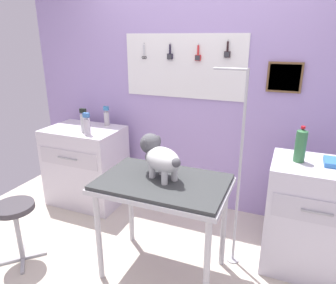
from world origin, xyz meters
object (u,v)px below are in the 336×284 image
counter_left (86,165)px  dog (159,156)px  stool (15,216)px  soda_bottle (301,145)px  grooming_arm (238,180)px  pump_bottle_white (84,122)px  cabinet_right (312,217)px  grooming_table (163,191)px

counter_left → dog: bearing=-29.6°
stool → soda_bottle: bearing=22.3°
dog → counter_left: size_ratio=0.48×
grooming_arm → dog: 0.65m
stool → pump_bottle_white: 1.11m
counter_left → pump_bottle_white: pump_bottle_white is taller
cabinet_right → soda_bottle: bearing=178.1°
counter_left → pump_bottle_white: (0.10, -0.10, 0.54)m
grooming_table → grooming_arm: 0.59m
dog → soda_bottle: size_ratio=1.50×
pump_bottle_white → counter_left: bearing=134.3°
pump_bottle_white → cabinet_right: bearing=-3.3°
grooming_table → counter_left: (-1.24, 0.72, -0.29)m
stool → counter_left: bearing=94.8°
grooming_table → pump_bottle_white: 1.33m
dog → counter_left: (-1.20, 0.68, -0.54)m
counter_left → stool: (0.09, -1.07, -0.00)m
grooming_table → pump_bottle_white: bearing=151.4°
grooming_arm → cabinet_right: grooming_arm is taller
grooming_arm → pump_bottle_white: size_ratio=6.46×
cabinet_right → soda_bottle: (-0.15, 0.01, 0.58)m
pump_bottle_white → soda_bottle: (2.05, -0.12, 0.06)m
dog → stool: bearing=-160.7°
counter_left → cabinet_right: (2.31, -0.23, 0.02)m
stool → dog: bearing=19.3°
counter_left → cabinet_right: 2.32m
counter_left → grooming_table: bearing=-30.2°
cabinet_right → soda_bottle: 0.60m
grooming_arm → counter_left: 1.81m
dog → stool: 1.29m
soda_bottle → dog: bearing=-154.4°
dog → counter_left: dog is taller
dog → cabinet_right: 1.31m
counter_left → soda_bottle: bearing=-5.9°
grooming_table → soda_bottle: size_ratio=3.48×
cabinet_right → pump_bottle_white: bearing=176.7°
grooming_table → dog: 0.26m
grooming_arm → dog: bearing=-151.9°
grooming_table → soda_bottle: soda_bottle is taller
grooming_table → dog: (-0.05, 0.04, 0.25)m
grooming_arm → dog: (-0.54, -0.29, 0.23)m
grooming_table → stool: (-1.15, -0.34, -0.29)m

